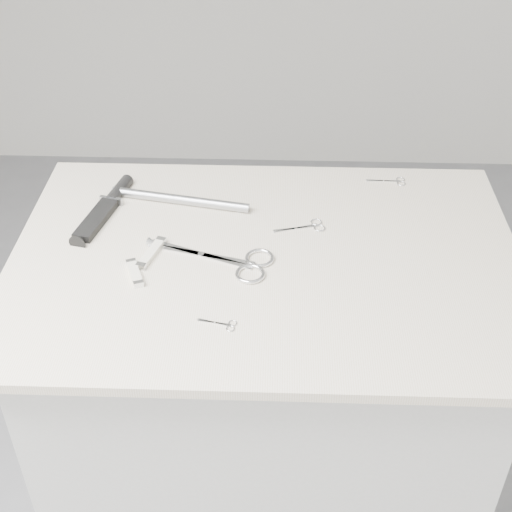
{
  "coord_description": "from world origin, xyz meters",
  "views": [
    {
      "loc": [
        0.02,
        -1.1,
        1.76
      ],
      "look_at": [
        -0.02,
        0.0,
        0.92
      ],
      "focal_mm": 50.0,
      "sensor_mm": 36.0,
      "label": 1
    }
  ],
  "objects_px": {
    "metal_rail": "(180,200)",
    "pocket_knife_b": "(135,273)",
    "pocket_knife_a": "(151,253)",
    "embroidery_scissors_b": "(392,181)",
    "sheathed_knife": "(107,205)",
    "plinth": "(264,415)",
    "large_shears": "(235,262)",
    "embroidery_scissors_a": "(308,227)",
    "tiny_scissors": "(222,324)"
  },
  "relations": [
    {
      "from": "metal_rail",
      "to": "pocket_knife_b",
      "type": "bearing_deg",
      "value": -102.55
    },
    {
      "from": "pocket_knife_a",
      "to": "pocket_knife_b",
      "type": "height_order",
      "value": "pocket_knife_a"
    },
    {
      "from": "embroidery_scissors_b",
      "to": "sheathed_knife",
      "type": "xyz_separation_m",
      "value": [
        -0.62,
        -0.13,
        0.01
      ]
    },
    {
      "from": "plinth",
      "to": "large_shears",
      "type": "height_order",
      "value": "large_shears"
    },
    {
      "from": "embroidery_scissors_a",
      "to": "pocket_knife_a",
      "type": "height_order",
      "value": "pocket_knife_a"
    },
    {
      "from": "pocket_knife_a",
      "to": "sheathed_knife",
      "type": "bearing_deg",
      "value": 54.04
    },
    {
      "from": "embroidery_scissors_b",
      "to": "pocket_knife_a",
      "type": "height_order",
      "value": "pocket_knife_a"
    },
    {
      "from": "large_shears",
      "to": "pocket_knife_a",
      "type": "xyz_separation_m",
      "value": [
        -0.17,
        0.02,
        0.0
      ]
    },
    {
      "from": "embroidery_scissors_a",
      "to": "pocket_knife_a",
      "type": "xyz_separation_m",
      "value": [
        -0.31,
        -0.11,
        0.0
      ]
    },
    {
      "from": "embroidery_scissors_b",
      "to": "metal_rail",
      "type": "bearing_deg",
      "value": -165.97
    },
    {
      "from": "embroidery_scissors_b",
      "to": "pocket_knife_b",
      "type": "xyz_separation_m",
      "value": [
        -0.52,
        -0.36,
        0.0
      ]
    },
    {
      "from": "sheathed_knife",
      "to": "pocket_knife_b",
      "type": "xyz_separation_m",
      "value": [
        0.1,
        -0.22,
        -0.0
      ]
    },
    {
      "from": "embroidery_scissors_a",
      "to": "embroidery_scissors_b",
      "type": "bearing_deg",
      "value": 28.08
    },
    {
      "from": "sheathed_knife",
      "to": "embroidery_scissors_b",
      "type": "bearing_deg",
      "value": -64.77
    },
    {
      "from": "embroidery_scissors_a",
      "to": "pocket_knife_b",
      "type": "relative_size",
      "value": 1.35
    },
    {
      "from": "embroidery_scissors_a",
      "to": "pocket_knife_b",
      "type": "distance_m",
      "value": 0.37
    },
    {
      "from": "large_shears",
      "to": "embroidery_scissors_a",
      "type": "height_order",
      "value": "large_shears"
    },
    {
      "from": "plinth",
      "to": "pocket_knife_a",
      "type": "bearing_deg",
      "value": -179.01
    },
    {
      "from": "plinth",
      "to": "tiny_scissors",
      "type": "height_order",
      "value": "tiny_scissors"
    },
    {
      "from": "tiny_scissors",
      "to": "metal_rail",
      "type": "relative_size",
      "value": 0.23
    },
    {
      "from": "large_shears",
      "to": "pocket_knife_a",
      "type": "relative_size",
      "value": 2.49
    },
    {
      "from": "plinth",
      "to": "tiny_scissors",
      "type": "xyz_separation_m",
      "value": [
        -0.07,
        -0.2,
        0.47
      ]
    },
    {
      "from": "tiny_scissors",
      "to": "sheathed_knife",
      "type": "relative_size",
      "value": 0.29
    },
    {
      "from": "plinth",
      "to": "embroidery_scissors_b",
      "type": "distance_m",
      "value": 0.62
    },
    {
      "from": "plinth",
      "to": "pocket_knife_b",
      "type": "bearing_deg",
      "value": -164.69
    },
    {
      "from": "large_shears",
      "to": "pocket_knife_a",
      "type": "height_order",
      "value": "pocket_knife_a"
    },
    {
      "from": "plinth",
      "to": "metal_rail",
      "type": "bearing_deg",
      "value": 135.92
    },
    {
      "from": "sheathed_knife",
      "to": "pocket_knife_a",
      "type": "distance_m",
      "value": 0.2
    },
    {
      "from": "plinth",
      "to": "metal_rail",
      "type": "relative_size",
      "value": 2.93
    },
    {
      "from": "embroidery_scissors_b",
      "to": "sheathed_knife",
      "type": "relative_size",
      "value": 0.37
    },
    {
      "from": "large_shears",
      "to": "embroidery_scissors_a",
      "type": "xyz_separation_m",
      "value": [
        0.14,
        0.13,
        -0.0
      ]
    },
    {
      "from": "large_shears",
      "to": "tiny_scissors",
      "type": "bearing_deg",
      "value": -76.02
    },
    {
      "from": "embroidery_scissors_a",
      "to": "metal_rail",
      "type": "distance_m",
      "value": 0.29
    },
    {
      "from": "large_shears",
      "to": "embroidery_scissors_b",
      "type": "height_order",
      "value": "large_shears"
    },
    {
      "from": "embroidery_scissors_b",
      "to": "tiny_scissors",
      "type": "relative_size",
      "value": 1.26
    },
    {
      "from": "embroidery_scissors_b",
      "to": "tiny_scissors",
      "type": "height_order",
      "value": "same"
    },
    {
      "from": "large_shears",
      "to": "pocket_knife_b",
      "type": "xyz_separation_m",
      "value": [
        -0.19,
        -0.04,
        0.0
      ]
    },
    {
      "from": "pocket_knife_a",
      "to": "metal_rail",
      "type": "relative_size",
      "value": 0.33
    },
    {
      "from": "tiny_scissors",
      "to": "plinth",
      "type": "bearing_deg",
      "value": 82.98
    },
    {
      "from": "embroidery_scissors_a",
      "to": "embroidery_scissors_b",
      "type": "relative_size",
      "value": 1.24
    },
    {
      "from": "sheathed_knife",
      "to": "pocket_knife_a",
      "type": "relative_size",
      "value": 2.34
    },
    {
      "from": "tiny_scissors",
      "to": "embroidery_scissors_a",
      "type": "bearing_deg",
      "value": 75.21
    },
    {
      "from": "large_shears",
      "to": "sheathed_knife",
      "type": "height_order",
      "value": "sheathed_knife"
    },
    {
      "from": "large_shears",
      "to": "embroidery_scissors_b",
      "type": "relative_size",
      "value": 2.9
    },
    {
      "from": "tiny_scissors",
      "to": "metal_rail",
      "type": "bearing_deg",
      "value": 119.8
    },
    {
      "from": "pocket_knife_b",
      "to": "embroidery_scissors_a",
      "type": "bearing_deg",
      "value": -84.04
    },
    {
      "from": "pocket_knife_b",
      "to": "metal_rail",
      "type": "bearing_deg",
      "value": -33.84
    },
    {
      "from": "embroidery_scissors_a",
      "to": "tiny_scissors",
      "type": "xyz_separation_m",
      "value": [
        -0.15,
        -0.3,
        -0.0
      ]
    },
    {
      "from": "sheathed_knife",
      "to": "plinth",
      "type": "bearing_deg",
      "value": -101.45
    },
    {
      "from": "embroidery_scissors_b",
      "to": "metal_rail",
      "type": "distance_m",
      "value": 0.48
    }
  ]
}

